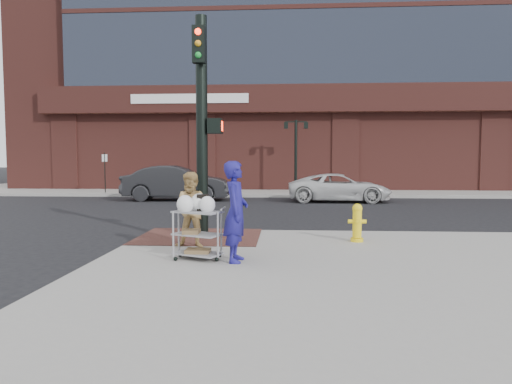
# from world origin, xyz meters

# --- Properties ---
(ground) EXTENTS (220.00, 220.00, 0.00)m
(ground) POSITION_xyz_m (0.00, 0.00, 0.00)
(ground) COLOR black
(ground) RESTS_ON ground
(sidewalk_far) EXTENTS (65.00, 36.00, 0.15)m
(sidewalk_far) POSITION_xyz_m (12.50, 32.00, 0.07)
(sidewalk_far) COLOR gray
(sidewalk_far) RESTS_ON ground
(brick_curb_ramp) EXTENTS (2.80, 2.40, 0.01)m
(brick_curb_ramp) POSITION_xyz_m (-0.60, 0.90, 0.16)
(brick_curb_ramp) COLOR #512E26
(brick_curb_ramp) RESTS_ON sidewalk_near
(bank_building) EXTENTS (42.00, 26.00, 28.00)m
(bank_building) POSITION_xyz_m (5.00, 31.00, 14.15)
(bank_building) COLOR brown
(bank_building) RESTS_ON sidewalk_far
(lamp_post) EXTENTS (1.32, 0.22, 4.00)m
(lamp_post) POSITION_xyz_m (2.00, 16.00, 2.62)
(lamp_post) COLOR black
(lamp_post) RESTS_ON sidewalk_far
(parking_sign) EXTENTS (0.05, 0.05, 2.20)m
(parking_sign) POSITION_xyz_m (-8.50, 15.00, 1.25)
(parking_sign) COLOR black
(parking_sign) RESTS_ON sidewalk_far
(traffic_signal_pole) EXTENTS (0.61, 0.51, 5.00)m
(traffic_signal_pole) POSITION_xyz_m (-0.48, 0.77, 2.83)
(traffic_signal_pole) COLOR black
(traffic_signal_pole) RESTS_ON sidewalk_near
(woman_blue) EXTENTS (0.44, 0.66, 1.77)m
(woman_blue) POSITION_xyz_m (0.53, -1.65, 1.03)
(woman_blue) COLOR navy
(woman_blue) RESTS_ON sidewalk_near
(pedestrian_tan) EXTENTS (0.75, 0.59, 1.54)m
(pedestrian_tan) POSITION_xyz_m (-0.49, -0.39, 0.92)
(pedestrian_tan) COLOR tan
(pedestrian_tan) RESTS_ON sidewalk_near
(sedan_dark) EXTENTS (5.17, 2.09, 1.67)m
(sedan_dark) POSITION_xyz_m (-3.80, 12.05, 0.84)
(sedan_dark) COLOR black
(sedan_dark) RESTS_ON ground
(minivan_white) EXTENTS (4.80, 2.36, 1.31)m
(minivan_white) POSITION_xyz_m (3.92, 11.76, 0.65)
(minivan_white) COLOR silver
(minivan_white) RESTS_ON ground
(utility_cart) EXTENTS (0.96, 0.77, 1.18)m
(utility_cart) POSITION_xyz_m (-0.17, -1.49, 0.68)
(utility_cart) COLOR gray
(utility_cart) RESTS_ON sidewalk_near
(fire_hydrant) EXTENTS (0.39, 0.28, 0.84)m
(fire_hydrant) POSITION_xyz_m (2.97, 0.48, 0.58)
(fire_hydrant) COLOR yellow
(fire_hydrant) RESTS_ON sidewalk_near
(newsbox_red) EXTENTS (0.49, 0.45, 1.15)m
(newsbox_red) POSITION_xyz_m (-6.52, 15.65, 0.72)
(newsbox_red) COLOR red
(newsbox_red) RESTS_ON sidewalk_far
(newsbox_yellow) EXTENTS (0.52, 0.49, 0.98)m
(newsbox_yellow) POSITION_xyz_m (-6.44, 15.67, 0.64)
(newsbox_yellow) COLOR orange
(newsbox_yellow) RESTS_ON sidewalk_far
(newsbox_blue) EXTENTS (0.45, 0.41, 1.04)m
(newsbox_blue) POSITION_xyz_m (-5.17, 15.30, 0.67)
(newsbox_blue) COLOR #174497
(newsbox_blue) RESTS_ON sidewalk_far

